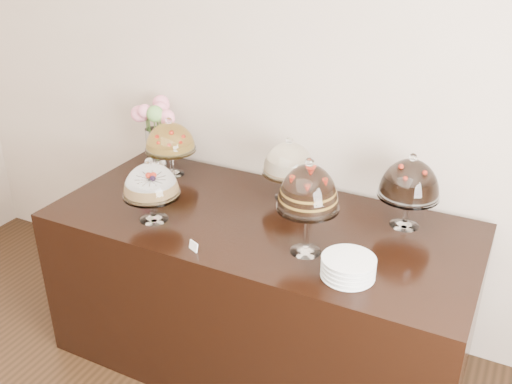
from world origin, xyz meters
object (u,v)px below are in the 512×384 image
at_px(cake_stand_sugar_sponge, 151,183).
at_px(cake_stand_cheesecake, 289,161).
at_px(cake_stand_dark_choco, 410,181).
at_px(flower_vase, 154,123).
at_px(cake_stand_choco_layer, 308,191).
at_px(cake_stand_fruit_tart, 170,139).
at_px(plate_stack, 348,268).
at_px(display_counter, 260,291).

xyz_separation_m(cake_stand_sugar_sponge, cake_stand_cheesecake, (0.52, 0.54, 0.01)).
bearing_deg(cake_stand_cheesecake, cake_stand_dark_choco, -1.83).
bearing_deg(cake_stand_dark_choco, cake_stand_sugar_sponge, -156.02).
distance_m(cake_stand_sugar_sponge, flower_vase, 0.74).
xyz_separation_m(cake_stand_choco_layer, cake_stand_dark_choco, (0.35, 0.46, -0.07)).
relative_size(cake_stand_cheesecake, cake_stand_fruit_tart, 1.00).
bearing_deg(cake_stand_cheesecake, cake_stand_choco_layer, -57.61).
bearing_deg(flower_vase, plate_stack, -23.75).
bearing_deg(flower_vase, cake_stand_dark_choco, -3.00).
height_order(cake_stand_choco_layer, cake_stand_dark_choco, cake_stand_choco_layer).
xyz_separation_m(display_counter, cake_stand_sugar_sponge, (-0.49, -0.24, 0.66)).
xyz_separation_m(display_counter, cake_stand_choco_layer, (0.33, -0.18, 0.76)).
bearing_deg(flower_vase, cake_stand_cheesecake, -3.82).
distance_m(cake_stand_dark_choco, flower_vase, 1.59).
relative_size(display_counter, cake_stand_sugar_sponge, 6.44).
relative_size(cake_stand_cheesecake, plate_stack, 1.55).
distance_m(cake_stand_choco_layer, cake_stand_cheesecake, 0.57).
xyz_separation_m(cake_stand_cheesecake, cake_stand_dark_choco, (0.65, -0.02, 0.03)).
distance_m(cake_stand_cheesecake, cake_stand_fruit_tart, 0.76).
distance_m(cake_stand_cheesecake, cake_stand_dark_choco, 0.66).
distance_m(cake_stand_sugar_sponge, cake_stand_cheesecake, 0.75).
relative_size(cake_stand_dark_choco, flower_vase, 0.94).
bearing_deg(display_counter, cake_stand_cheesecake, 85.49).
relative_size(cake_stand_sugar_sponge, cake_stand_fruit_tart, 0.96).
distance_m(cake_stand_choco_layer, cake_stand_dark_choco, 0.58).
xyz_separation_m(cake_stand_dark_choco, plate_stack, (-0.11, -0.57, -0.20)).
distance_m(display_counter, flower_vase, 1.21).
distance_m(cake_stand_choco_layer, cake_stand_fruit_tart, 1.16).
bearing_deg(cake_stand_dark_choco, cake_stand_choco_layer, -127.76).
height_order(cake_stand_sugar_sponge, cake_stand_dark_choco, cake_stand_dark_choco).
relative_size(cake_stand_sugar_sponge, flower_vase, 0.82).
bearing_deg(display_counter, cake_stand_choco_layer, -28.81).
height_order(cake_stand_cheesecake, flower_vase, flower_vase).
bearing_deg(plate_stack, cake_stand_choco_layer, 155.35).
distance_m(cake_stand_sugar_sponge, cake_stand_fruit_tart, 0.57).
bearing_deg(plate_stack, cake_stand_cheesecake, 132.84).
bearing_deg(flower_vase, cake_stand_sugar_sponge, -55.52).
bearing_deg(cake_stand_sugar_sponge, cake_stand_choco_layer, 4.59).
bearing_deg(flower_vase, cake_stand_choco_layer, -23.58).
height_order(cake_stand_choco_layer, flower_vase, cake_stand_choco_layer).
xyz_separation_m(display_counter, cake_stand_cheesecake, (0.02, 0.30, 0.67)).
bearing_deg(cake_stand_cheesecake, plate_stack, -47.16).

